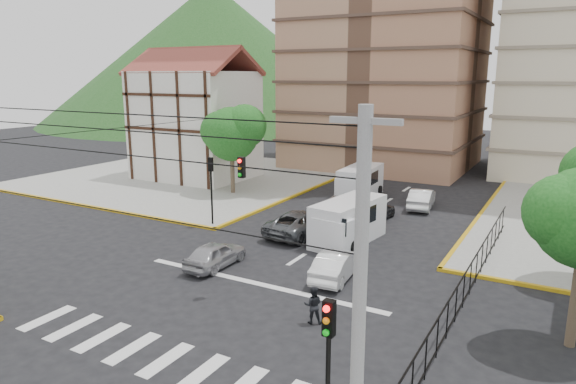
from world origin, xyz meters
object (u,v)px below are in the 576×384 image
Objects in this scene: van_right_lane at (346,223)px; car_silver_front_left at (215,254)px; traffic_light_se at (328,356)px; car_white_front_right at (336,265)px; van_left_lane at (359,183)px; pedestrian_crosswalk at (313,305)px; traffic_light_nw at (211,179)px.

van_right_lane reaches higher than car_silver_front_left.
traffic_light_se is 1.06× the size of car_white_front_right.
van_left_lane is at bearing -77.86° from car_white_front_right.
van_right_lane is at bearing -77.74° from car_white_front_right.
traffic_light_se is 8.10m from pedestrian_crosswalk.
car_silver_front_left is at bearing -51.25° from traffic_light_nw.
car_white_front_right is (-4.87, 11.45, -2.43)m from traffic_light_se.
van_left_lane reaches higher than pedestrian_crosswalk.
car_white_front_right is at bearing -74.22° from van_left_lane.
traffic_light_se reaches higher than pedestrian_crosswalk.
car_white_front_right is 2.71× the size of pedestrian_crosswalk.
traffic_light_se is 14.89m from car_silver_front_left.
traffic_light_se is at bearing 107.06° from car_white_front_right.
van_right_lane is 1.50× the size of car_silver_front_left.
traffic_light_nw is 1.06× the size of car_white_front_right.
traffic_light_nw is at bearing -51.62° from car_silver_front_left.
car_white_front_right is at bearing -64.25° from van_right_lane.
car_white_front_right is (6.06, 1.66, 0.02)m from car_silver_front_left.
traffic_light_se reaches higher than car_white_front_right.
traffic_light_se reaches higher than van_left_lane.
pedestrian_crosswalk is at bearing 119.21° from traffic_light_se.
traffic_light_nw is (-15.60, 15.60, 0.00)m from traffic_light_se.
van_right_lane is (-6.59, 16.65, -1.88)m from traffic_light_se.
van_right_lane is 1.40× the size of car_white_front_right.
van_left_lane is (-10.18, 27.65, -1.90)m from traffic_light_se.
pedestrian_crosswalk reaches higher than car_silver_front_left.
van_left_lane is 17.89m from car_silver_front_left.
car_silver_front_left is 2.54× the size of pedestrian_crosswalk.
van_left_lane is at bearing 110.22° from traffic_light_se.
van_right_lane is (9.01, 1.05, -1.88)m from traffic_light_nw.
traffic_light_se is 18.01m from van_right_lane.
traffic_light_nw is 9.26m from van_right_lane.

